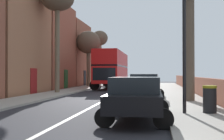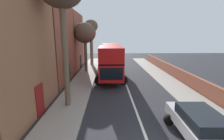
{
  "view_description": "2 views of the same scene",
  "coord_description": "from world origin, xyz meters",
  "px_view_note": "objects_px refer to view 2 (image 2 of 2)",
  "views": [
    {
      "loc": [
        3.2,
        -16.79,
        1.69
      ],
      "look_at": [
        -0.27,
        4.9,
        1.96
      ],
      "focal_mm": 44.32,
      "sensor_mm": 36.0,
      "label": 1
    },
    {
      "loc": [
        -1.95,
        -5.88,
        5.2
      ],
      "look_at": [
        -1.65,
        6.59,
        2.49
      ],
      "focal_mm": 25.39,
      "sensor_mm": 36.0,
      "label": 2
    }
  ],
  "objects_px": {
    "street_tree_left_2": "(85,34)",
    "double_decker_bus": "(110,59)",
    "parked_car_silver_right_1": "(199,124)",
    "street_tree_left_4": "(91,29)"
  },
  "relations": [
    {
      "from": "street_tree_left_2",
      "to": "double_decker_bus",
      "type": "bearing_deg",
      "value": -39.34
    },
    {
      "from": "parked_car_silver_right_1",
      "to": "double_decker_bus",
      "type": "bearing_deg",
      "value": 107.99
    },
    {
      "from": "parked_car_silver_right_1",
      "to": "street_tree_left_2",
      "type": "bearing_deg",
      "value": 115.94
    },
    {
      "from": "double_decker_bus",
      "to": "parked_car_silver_right_1",
      "type": "distance_m",
      "value": 13.67
    },
    {
      "from": "street_tree_left_2",
      "to": "street_tree_left_4",
      "type": "height_order",
      "value": "street_tree_left_4"
    },
    {
      "from": "parked_car_silver_right_1",
      "to": "street_tree_left_2",
      "type": "height_order",
      "value": "street_tree_left_2"
    },
    {
      "from": "parked_car_silver_right_1",
      "to": "street_tree_left_4",
      "type": "bearing_deg",
      "value": 109.01
    },
    {
      "from": "street_tree_left_4",
      "to": "parked_car_silver_right_1",
      "type": "bearing_deg",
      "value": -70.99
    },
    {
      "from": "double_decker_bus",
      "to": "parked_car_silver_right_1",
      "type": "xyz_separation_m",
      "value": [
        4.2,
        -12.93,
        -1.41
      ]
    },
    {
      "from": "double_decker_bus",
      "to": "street_tree_left_2",
      "type": "xyz_separation_m",
      "value": [
        -3.48,
        2.85,
        3.12
      ]
    }
  ]
}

